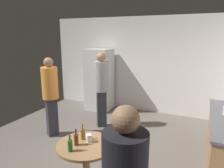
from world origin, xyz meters
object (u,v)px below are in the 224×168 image
at_px(refrigerator, 99,80).
at_px(beer_bottle_brown, 76,139).
at_px(foreground_table, 86,151).
at_px(person_in_orange_shirt, 50,91).
at_px(beer_bottle_green, 70,145).
at_px(beer_bottle_amber, 83,134).
at_px(person_in_gray_shirt, 101,84).
at_px(plastic_cup_white, 89,138).

xyz_separation_m(refrigerator, beer_bottle_brown, (1.35, -3.26, -0.08)).
xyz_separation_m(refrigerator, foreground_table, (1.46, -3.18, -0.27)).
distance_m(refrigerator, person_in_orange_shirt, 1.99).
distance_m(beer_bottle_brown, beer_bottle_green, 0.16).
height_order(foreground_table, beer_bottle_brown, beer_bottle_brown).
relative_size(beer_bottle_amber, person_in_orange_shirt, 0.13).
height_order(refrigerator, beer_bottle_brown, refrigerator).
relative_size(refrigerator, foreground_table, 2.25).
distance_m(foreground_table, person_in_gray_shirt, 2.28).
xyz_separation_m(foreground_table, beer_bottle_brown, (-0.10, -0.07, 0.19)).
bearing_deg(foreground_table, person_in_gray_shirt, 111.58).
xyz_separation_m(beer_bottle_brown, person_in_orange_shirt, (-1.50, 1.28, 0.20)).
bearing_deg(person_in_orange_shirt, plastic_cup_white, -4.21).
distance_m(beer_bottle_amber, beer_bottle_brown, 0.18).
bearing_deg(beer_bottle_green, beer_bottle_brown, 95.91).
relative_size(foreground_table, person_in_gray_shirt, 0.44).
distance_m(refrigerator, beer_bottle_green, 3.69).
relative_size(beer_bottle_green, person_in_gray_shirt, 0.13).
xyz_separation_m(refrigerator, person_in_orange_shirt, (-0.14, -1.98, 0.12)).
bearing_deg(foreground_table, beer_bottle_green, -109.93).
height_order(refrigerator, person_in_orange_shirt, refrigerator).
bearing_deg(person_in_gray_shirt, plastic_cup_white, -14.38).
distance_m(beer_bottle_amber, person_in_orange_shirt, 1.87).
bearing_deg(beer_bottle_amber, beer_bottle_brown, -88.20).
distance_m(foreground_table, beer_bottle_amber, 0.24).
height_order(foreground_table, beer_bottle_amber, beer_bottle_amber).
bearing_deg(person_in_gray_shirt, beer_bottle_amber, -17.01).
xyz_separation_m(beer_bottle_brown, plastic_cup_white, (0.11, 0.14, -0.03)).
bearing_deg(beer_bottle_green, foreground_table, 70.07).
xyz_separation_m(beer_bottle_amber, person_in_orange_shirt, (-1.49, 1.10, 0.20)).
relative_size(refrigerator, person_in_gray_shirt, 1.00).
height_order(beer_bottle_amber, person_in_orange_shirt, person_in_orange_shirt).
distance_m(foreground_table, beer_bottle_green, 0.31).
bearing_deg(foreground_table, refrigerator, 114.59).
distance_m(beer_bottle_brown, plastic_cup_white, 0.18).
height_order(beer_bottle_amber, person_in_gray_shirt, person_in_gray_shirt).
relative_size(beer_bottle_brown, plastic_cup_white, 2.09).
relative_size(foreground_table, person_in_orange_shirt, 0.46).
xyz_separation_m(refrigerator, beer_bottle_amber, (1.35, -3.08, -0.08)).
bearing_deg(beer_bottle_brown, refrigerator, 112.58).
bearing_deg(refrigerator, beer_bottle_brown, -67.42).
relative_size(foreground_table, beer_bottle_amber, 3.48).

